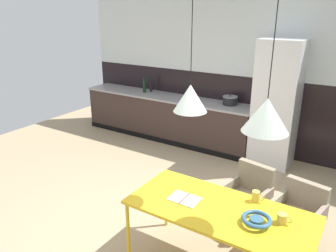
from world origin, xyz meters
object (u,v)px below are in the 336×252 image
(armchair_facing_counter, at_px, (250,189))
(pendant_lamp_over_table_far, at_px, (266,115))
(dining_table, at_px, (219,213))
(mug_glass_clear, at_px, (256,196))
(cooking_pot, at_px, (230,100))
(mug_wide_latte, at_px, (282,219))
(armchair_far_side, at_px, (300,207))
(bottle_spice_small, at_px, (144,86))
(bottle_wine_green, at_px, (151,86))
(fruit_bowl, at_px, (257,220))
(refrigerator_column, at_px, (276,104))
(open_book, at_px, (184,199))
(pendant_lamp_over_table_near, at_px, (190,98))

(armchair_facing_counter, relative_size, pendant_lamp_over_table_far, 0.70)
(dining_table, relative_size, mug_glass_clear, 13.94)
(cooking_pot, bearing_deg, dining_table, -69.18)
(mug_wide_latte, relative_size, mug_glass_clear, 1.05)
(armchair_far_side, bearing_deg, cooking_pot, -39.58)
(armchair_far_side, relative_size, pendant_lamp_over_table_far, 0.68)
(armchair_far_side, bearing_deg, bottle_spice_small, -18.25)
(mug_glass_clear, bearing_deg, bottle_wine_green, 139.65)
(dining_table, xyz_separation_m, fruit_bowl, (0.37, -0.05, 0.09))
(mug_glass_clear, distance_m, cooking_pot, 2.95)
(cooking_pot, bearing_deg, armchair_facing_counter, -61.12)
(refrigerator_column, xyz_separation_m, mug_wide_latte, (0.82, -2.74, -0.26))
(mug_wide_latte, bearing_deg, dining_table, -170.83)
(bottle_spice_small, bearing_deg, bottle_wine_green, 59.72)
(bottle_wine_green, distance_m, bottle_spice_small, 0.15)
(armchair_far_side, height_order, mug_wide_latte, mug_wide_latte)
(open_book, relative_size, pendant_lamp_over_table_near, 0.27)
(fruit_bowl, distance_m, cooking_pot, 3.32)
(cooking_pot, relative_size, bottle_spice_small, 0.89)
(refrigerator_column, distance_m, mug_wide_latte, 2.87)
(bottle_wine_green, bearing_deg, cooking_pot, -2.01)
(open_book, height_order, mug_glass_clear, mug_glass_clear)
(mug_wide_latte, distance_m, bottle_wine_green, 4.51)
(cooking_pot, relative_size, bottle_wine_green, 0.91)
(armchair_far_side, distance_m, cooking_pot, 2.75)
(open_book, xyz_separation_m, pendant_lamp_over_table_far, (0.71, 0.01, 0.99))
(mug_glass_clear, relative_size, pendant_lamp_over_table_near, 0.12)
(cooking_pot, bearing_deg, armchair_far_side, -51.07)
(armchair_far_side, height_order, open_book, armchair_far_side)
(armchair_facing_counter, height_order, armchair_far_side, armchair_facing_counter)
(armchair_facing_counter, bearing_deg, cooking_pot, -49.43)
(armchair_facing_counter, height_order, fruit_bowl, fruit_bowl)
(pendant_lamp_over_table_near, bearing_deg, fruit_bowl, -4.61)
(armchair_facing_counter, xyz_separation_m, pendant_lamp_over_table_near, (-0.35, -0.90, 1.27))
(pendant_lamp_over_table_near, bearing_deg, pendant_lamp_over_table_far, -3.51)
(fruit_bowl, height_order, mug_wide_latte, mug_wide_latte)
(pendant_lamp_over_table_near, relative_size, pendant_lamp_over_table_far, 0.96)
(bottle_wine_green, height_order, pendant_lamp_over_table_near, pendant_lamp_over_table_near)
(mug_glass_clear, bearing_deg, pendant_lamp_over_table_near, -153.50)
(mug_glass_clear, xyz_separation_m, pendant_lamp_over_table_far, (0.10, -0.34, 0.94))
(mug_glass_clear, height_order, pendant_lamp_over_table_far, pendant_lamp_over_table_far)
(refrigerator_column, xyz_separation_m, armchair_far_side, (0.86, -2.02, -0.54))
(dining_table, bearing_deg, mug_wide_latte, 9.17)
(fruit_bowl, height_order, bottle_wine_green, bottle_wine_green)
(mug_wide_latte, relative_size, pendant_lamp_over_table_far, 0.12)
(fruit_bowl, relative_size, pendant_lamp_over_table_near, 0.25)
(mug_glass_clear, bearing_deg, pendant_lamp_over_table_far, -73.11)
(armchair_facing_counter, xyz_separation_m, fruit_bowl, (0.37, -0.95, 0.29))
(armchair_facing_counter, bearing_deg, fruit_bowl, 122.72)
(bottle_wine_green, bearing_deg, pendant_lamp_over_table_far, -42.84)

